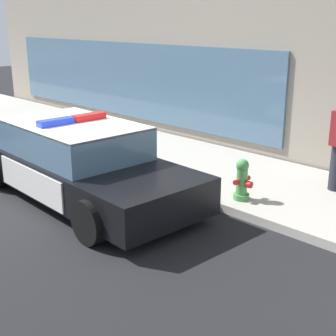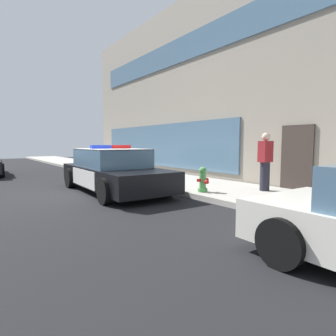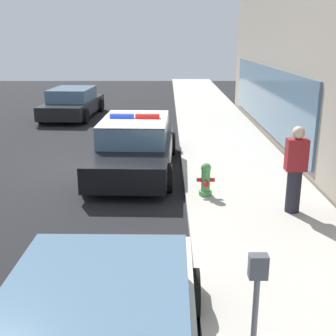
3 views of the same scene
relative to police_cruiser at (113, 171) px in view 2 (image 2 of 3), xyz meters
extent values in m
plane|color=black|center=(-0.35, -0.67, -0.68)|extent=(48.00, 48.00, 0.00)
cube|color=#B2ADA3|center=(-0.35, 2.77, -0.61)|extent=(48.00, 3.00, 0.15)
cube|color=gray|center=(-1.73, 8.53, 3.31)|extent=(18.18, 8.43, 7.98)
cube|color=slate|center=(-3.91, 4.29, 0.77)|extent=(10.91, 0.08, 2.10)
cube|color=#382D28|center=(3.73, 4.29, 0.37)|extent=(1.00, 0.08, 2.10)
cube|color=slate|center=(-1.73, 4.29, 5.07)|extent=(15.27, 0.08, 1.10)
cube|color=black|center=(0.06, 0.00, -0.18)|extent=(5.08, 2.07, 0.60)
cube|color=silver|center=(1.66, -0.06, -0.02)|extent=(1.77, 1.91, 0.05)
cube|color=silver|center=(-1.69, 0.06, -0.02)|extent=(1.47, 1.90, 0.05)
cube|color=silver|center=(-0.01, 0.96, -0.18)|extent=(2.10, 0.11, 0.51)
cube|color=silver|center=(-0.07, -0.96, -0.18)|extent=(2.10, 0.11, 0.51)
cube|color=yellow|center=(-0.01, 0.97, -0.18)|extent=(0.22, 0.02, 0.26)
cube|color=slate|center=(-0.14, 0.00, 0.39)|extent=(2.67, 1.80, 0.60)
cube|color=silver|center=(-0.14, 0.00, 0.68)|extent=(2.67, 1.80, 0.04)
cube|color=red|center=(-0.13, 0.35, 0.76)|extent=(0.22, 0.65, 0.11)
cube|color=blue|center=(-0.15, -0.34, 0.76)|extent=(0.22, 0.65, 0.11)
cylinder|color=black|center=(1.75, 0.88, -0.34)|extent=(0.69, 0.24, 0.68)
cylinder|color=black|center=(1.68, -1.01, -0.34)|extent=(0.69, 0.24, 0.68)
cylinder|color=black|center=(-1.56, 1.00, -0.34)|extent=(0.69, 0.24, 0.68)
cylinder|color=black|center=(-1.63, -0.89, -0.34)|extent=(0.69, 0.24, 0.68)
cylinder|color=#4C994C|center=(2.37, 1.70, -0.48)|extent=(0.28, 0.28, 0.10)
cylinder|color=#4C994C|center=(2.37, 1.70, -0.21)|extent=(0.19, 0.19, 0.45)
sphere|color=#4C994C|center=(2.37, 1.70, 0.09)|extent=(0.22, 0.22, 0.22)
cylinder|color=#B21E19|center=(2.37, 1.70, 0.16)|extent=(0.06, 0.06, 0.05)
cylinder|color=#B21E19|center=(2.37, 1.55, -0.18)|extent=(0.09, 0.10, 0.09)
cylinder|color=#B21E19|center=(2.37, 1.84, -0.18)|extent=(0.09, 0.10, 0.09)
cylinder|color=#B21E19|center=(2.52, 1.70, -0.22)|extent=(0.10, 0.12, 0.12)
cylinder|color=black|center=(6.38, -0.72, -0.36)|extent=(0.64, 0.21, 0.64)
cylinder|color=black|center=(-9.37, -2.31, -0.36)|extent=(0.65, 0.24, 0.64)
cylinder|color=black|center=(-6.38, -2.51, -0.36)|extent=(0.65, 0.24, 0.64)
cylinder|color=#23232D|center=(3.30, 3.33, -0.11)|extent=(0.28, 0.28, 0.85)
cube|color=maroon|center=(3.30, 3.33, 0.63)|extent=(0.27, 0.40, 0.62)
sphere|color=beige|center=(3.30, 3.33, 1.06)|extent=(0.24, 0.24, 0.24)
camera|label=1|loc=(6.99, -4.66, 2.49)|focal=51.02mm
camera|label=2|loc=(8.28, -3.82, 0.87)|focal=29.96mm
camera|label=3|loc=(11.20, 0.87, 2.79)|focal=46.11mm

